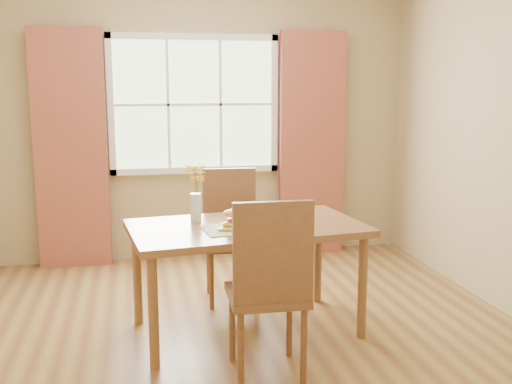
{
  "coord_description": "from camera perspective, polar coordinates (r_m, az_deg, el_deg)",
  "views": [
    {
      "loc": [
        -0.6,
        -3.9,
        1.7
      ],
      "look_at": [
        0.2,
        -0.08,
        0.99
      ],
      "focal_mm": 42.0,
      "sensor_mm": 36.0,
      "label": 1
    }
  ],
  "objects": [
    {
      "name": "flower_vase",
      "position": [
        4.14,
        -5.76,
        0.45
      ],
      "size": [
        0.16,
        0.16,
        0.4
      ],
      "color": "silver",
      "rests_on": "dining_table"
    },
    {
      "name": "dining_table",
      "position": [
        4.07,
        -0.9,
        -4.2
      ],
      "size": [
        1.65,
        1.05,
        0.76
      ],
      "rotation": [
        0.0,
        0.0,
        0.12
      ],
      "color": "brown",
      "rests_on": "room"
    },
    {
      "name": "placemat",
      "position": [
        3.93,
        -1.76,
        -3.51
      ],
      "size": [
        0.49,
        0.38,
        0.01
      ],
      "primitive_type": "cube",
      "rotation": [
        0.0,
        0.0,
        0.12
      ],
      "color": "beige",
      "rests_on": "dining_table"
    },
    {
      "name": "curtain_right",
      "position": [
        5.98,
        5.34,
        4.51
      ],
      "size": [
        0.65,
        0.08,
        2.2
      ],
      "primitive_type": "cube",
      "color": "maroon",
      "rests_on": "room"
    },
    {
      "name": "chair_near",
      "position": [
        3.43,
        1.32,
        -8.59
      ],
      "size": [
        0.46,
        0.46,
        1.08
      ],
      "rotation": [
        0.0,
        0.0,
        -0.03
      ],
      "color": "brown",
      "rests_on": "room"
    },
    {
      "name": "croissant_sandwich",
      "position": [
        3.91,
        -2.09,
        -2.5
      ],
      "size": [
        0.18,
        0.14,
        0.12
      ],
      "rotation": [
        0.0,
        0.0,
        0.19
      ],
      "color": "#E48B4D",
      "rests_on": "plate"
    },
    {
      "name": "window",
      "position": [
        5.81,
        -5.89,
        8.29
      ],
      "size": [
        1.62,
        0.06,
        1.32
      ],
      "color": "#ABCB99",
      "rests_on": "room"
    },
    {
      "name": "curtain_left",
      "position": [
        5.74,
        -17.23,
        3.85
      ],
      "size": [
        0.65,
        0.08,
        2.2
      ],
      "primitive_type": "cube",
      "color": "maroon",
      "rests_on": "room"
    },
    {
      "name": "plate",
      "position": [
        3.94,
        -1.92,
        -3.35
      ],
      "size": [
        0.27,
        0.27,
        0.01
      ],
      "primitive_type": "cube",
      "rotation": [
        0.0,
        0.0,
        -0.25
      ],
      "color": "#C5D234",
      "rests_on": "placemat"
    },
    {
      "name": "chair_far",
      "position": [
        4.78,
        -2.44,
        -3.44
      ],
      "size": [
        0.46,
        0.46,
        1.03
      ],
      "rotation": [
        0.0,
        0.0,
        -0.07
      ],
      "color": "brown",
      "rests_on": "room"
    },
    {
      "name": "water_glass",
      "position": [
        4.02,
        2.81,
        -2.52
      ],
      "size": [
        0.07,
        0.07,
        0.11
      ],
      "color": "silver",
      "rests_on": "dining_table"
    },
    {
      "name": "room",
      "position": [
        3.97,
        -3.03,
        5.23
      ],
      "size": [
        4.24,
        3.84,
        2.74
      ],
      "color": "olive",
      "rests_on": "ground"
    }
  ]
}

